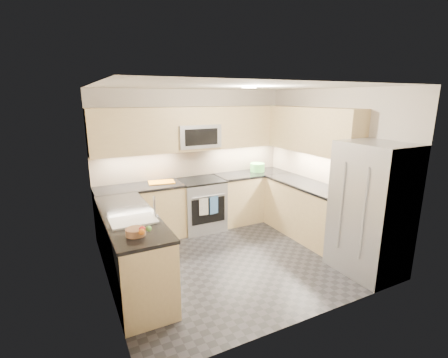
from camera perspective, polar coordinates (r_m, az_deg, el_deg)
The scene contains 37 objects.
floor at distance 5.06m, azimuth 1.85°, elevation -13.62°, with size 3.60×3.20×0.00m, color black.
ceiling at distance 4.48m, azimuth 2.11°, elevation 15.98°, with size 3.60×3.20×0.02m, color beige.
wall_back at distance 6.03m, azimuth -5.39°, elevation 3.51°, with size 3.60×0.02×2.50m, color #BDB2A5.
wall_front at distance 3.36m, azimuth 15.31°, elevation -5.59°, with size 3.60×0.02×2.50m, color #BDB2A5.
wall_left at distance 4.09m, azimuth -20.74°, elevation -2.50°, with size 0.02×3.20×2.50m, color #BDB2A5.
wall_right at distance 5.68m, azimuth 18.09°, elevation 2.21°, with size 0.02×3.20×2.50m, color #BDB2A5.
base_cab_back_left at distance 5.66m, azimuth -14.43°, elevation -6.01°, with size 1.42×0.60×0.90m, color #D3B77F.
base_cab_back_right at distance 6.44m, azimuth 4.83°, elevation -3.13°, with size 1.42×0.60×0.90m, color #D3B77F.
base_cab_right at distance 5.80m, azimuth 14.32°, elevation -5.51°, with size 0.60×1.70×0.90m, color #D3B77F.
base_cab_peninsula at distance 4.41m, azimuth -15.87°, elevation -12.06°, with size 0.60×2.00×0.90m, color #D3B77F.
countertop_back_left at distance 5.52m, azimuth -14.72°, elevation -1.42°, with size 1.42×0.63×0.04m, color black.
countertop_back_right at distance 6.32m, azimuth 4.92°, elevation 0.94°, with size 1.42×0.63×0.04m, color black.
countertop_right at distance 5.66m, azimuth 14.61°, elevation -1.02°, with size 0.63×1.70×0.04m, color black.
countertop_peninsula at distance 4.23m, azimuth -16.30°, elevation -6.32°, with size 0.63×2.00×0.04m, color black.
upper_cab_back at distance 5.79m, azimuth -4.88°, elevation 8.83°, with size 3.60×0.35×0.75m, color #D3B77F.
upper_cab_right at distance 5.68m, azimuth 15.30°, elevation 8.28°, with size 0.35×1.95×0.75m, color #D3B77F.
backsplash_back at distance 6.04m, azimuth -5.37°, elevation 2.99°, with size 3.60×0.01×0.51m, color #C6AD8F.
backsplash_right at distance 6.01m, azimuth 15.01°, elevation 2.51°, with size 0.01×2.30×0.51m, color #C6AD8F.
gas_range at distance 5.94m, azimuth -4.06°, elevation -4.57°, with size 0.76×0.65×0.91m, color #A3A5AB.
range_cooktop at distance 5.81m, azimuth -4.13°, elevation -0.26°, with size 0.76×0.65×0.03m, color black.
oven_door_glass at distance 5.65m, azimuth -2.74°, elevation -5.58°, with size 0.62×0.02×0.45m, color black.
oven_handle at distance 5.55m, azimuth -2.69°, elevation -3.01°, with size 0.02×0.02×0.60m, color #B2B5BA.
microwave at distance 5.78m, azimuth -4.76°, elevation 7.57°, with size 0.76×0.40×0.40m, color #9B9CA2.
microwave_door at distance 5.59m, azimuth -3.96°, elevation 7.37°, with size 0.60×0.01×0.28m, color black.
refrigerator at distance 4.78m, azimuth 24.45°, elevation -4.90°, with size 0.70×0.90×1.80m, color #A3A4AB.
fridge_handle_left at distance 4.38m, azimuth 23.28°, elevation -5.76°, with size 0.02×0.02×1.20m, color #B2B5BA.
fridge_handle_right at distance 4.61m, azimuth 19.87°, elevation -4.51°, with size 0.02×0.02×1.20m, color #B2B5BA.
sink_basin at distance 4.01m, azimuth -15.57°, elevation -8.00°, with size 0.52×0.38×0.16m, color white.
faucet at distance 3.99m, azimuth -12.10°, elevation -4.82°, with size 0.03×0.03×0.28m, color silver.
utensil_bowl at distance 6.42m, azimuth 5.89°, elevation 2.05°, with size 0.28×0.28×0.16m, color #57C052.
cutting_board at distance 5.66m, azimuth -10.93°, elevation -0.53°, with size 0.43×0.30×0.01m, color orange.
fruit_basket at distance 3.59m, azimuth -15.27°, elevation -8.96°, with size 0.21×0.21×0.08m, color #A2704B.
fruit_apple at distance 3.43m, azimuth -14.21°, elevation -8.62°, with size 0.07×0.07×0.07m, color red.
fruit_pear at distance 3.44m, azimuth -13.11°, elevation -8.49°, with size 0.06×0.06×0.06m, color #60A647.
dish_towel_check at distance 5.55m, azimuth -3.59°, elevation -4.89°, with size 0.16×0.01×0.30m, color white.
dish_towel_blue at distance 5.62m, azimuth -1.79°, elevation -4.61°, with size 0.17×0.01×0.31m, color #376098.
fruit_orange at distance 3.38m, azimuth -14.27°, elevation -9.00°, with size 0.07×0.07×0.07m, color orange.
Camera 1 is at (-2.17, -3.92, 2.35)m, focal length 26.00 mm.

